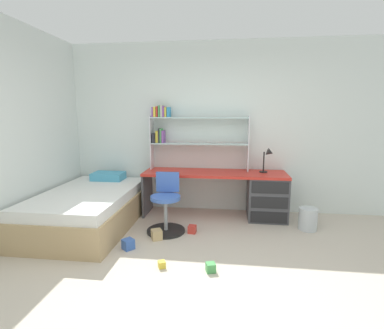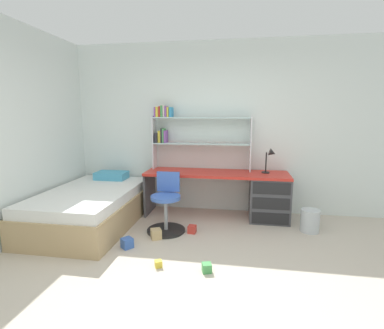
# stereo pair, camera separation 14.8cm
# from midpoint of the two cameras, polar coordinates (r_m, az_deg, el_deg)

# --- Properties ---
(ground_plane) EXTENTS (5.58, 5.43, 0.02)m
(ground_plane) POSITION_cam_midpoint_polar(r_m,az_deg,el_deg) (2.94, -0.76, -22.89)
(ground_plane) COLOR beige
(room_shell) EXTENTS (5.58, 5.43, 2.71)m
(room_shell) POSITION_cam_midpoint_polar(r_m,az_deg,el_deg) (3.89, -15.47, 6.24)
(room_shell) COLOR silver
(room_shell) RESTS_ON ground_plane
(desk) EXTENTS (2.18, 0.60, 0.70)m
(desk) POSITION_cam_midpoint_polar(r_m,az_deg,el_deg) (4.51, 10.97, -5.49)
(desk) COLOR red
(desk) RESTS_ON ground_plane
(bookshelf_hutch) EXTENTS (1.56, 0.22, 1.02)m
(bookshelf_hutch) POSITION_cam_midpoint_polar(r_m,az_deg,el_deg) (4.59, -2.19, 6.67)
(bookshelf_hutch) COLOR silver
(bookshelf_hutch) RESTS_ON desk
(desk_lamp) EXTENTS (0.20, 0.17, 0.38)m
(desk_lamp) POSITION_cam_midpoint_polar(r_m,az_deg,el_deg) (4.45, 14.01, 1.57)
(desk_lamp) COLOR black
(desk_lamp) RESTS_ON desk
(swivel_chair) EXTENTS (0.52, 0.52, 0.80)m
(swivel_chair) POSITION_cam_midpoint_polar(r_m,az_deg,el_deg) (3.97, -6.25, -8.74)
(swivel_chair) COLOR black
(swivel_chair) RESTS_ON ground_plane
(bed_platform) EXTENTS (1.20, 1.93, 0.64)m
(bed_platform) POSITION_cam_midpoint_polar(r_m,az_deg,el_deg) (4.41, -20.63, -8.18)
(bed_platform) COLOR tan
(bed_platform) RESTS_ON ground_plane
(waste_bin) EXTENTS (0.25, 0.25, 0.31)m
(waste_bin) POSITION_cam_midpoint_polar(r_m,az_deg,el_deg) (4.33, 21.10, -10.05)
(waste_bin) COLOR silver
(waste_bin) RESTS_ON ground_plane
(toy_block_natural_0) EXTENTS (0.17, 0.17, 0.13)m
(toy_block_natural_0) POSITION_cam_midpoint_polar(r_m,az_deg,el_deg) (3.82, -8.16, -13.60)
(toy_block_natural_0) COLOR tan
(toy_block_natural_0) RESTS_ON ground_plane
(toy_block_red_1) EXTENTS (0.11, 0.11, 0.10)m
(toy_block_red_1) POSITION_cam_midpoint_polar(r_m,az_deg,el_deg) (3.98, -1.07, -12.73)
(toy_block_red_1) COLOR red
(toy_block_red_1) RESTS_ON ground_plane
(toy_block_green_2) EXTENTS (0.11, 0.11, 0.09)m
(toy_block_green_2) POSITION_cam_midpoint_polar(r_m,az_deg,el_deg) (3.11, 2.28, -19.74)
(toy_block_green_2) COLOR #479E51
(toy_block_green_2) RESTS_ON ground_plane
(toy_block_yellow_3) EXTENTS (0.10, 0.10, 0.07)m
(toy_block_yellow_3) POSITION_cam_midpoint_polar(r_m,az_deg,el_deg) (3.20, -7.42, -19.07)
(toy_block_yellow_3) COLOR gold
(toy_block_yellow_3) RESTS_ON ground_plane
(toy_block_blue_4) EXTENTS (0.17, 0.17, 0.12)m
(toy_block_blue_4) POSITION_cam_midpoint_polar(r_m,az_deg,el_deg) (3.64, -13.74, -15.11)
(toy_block_blue_4) COLOR #3860B7
(toy_block_blue_4) RESTS_ON ground_plane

